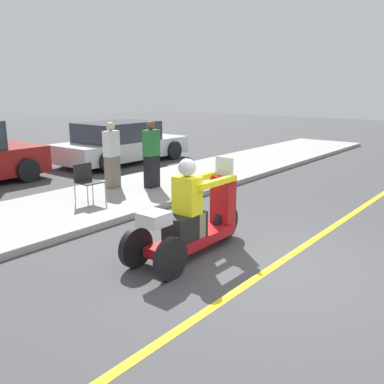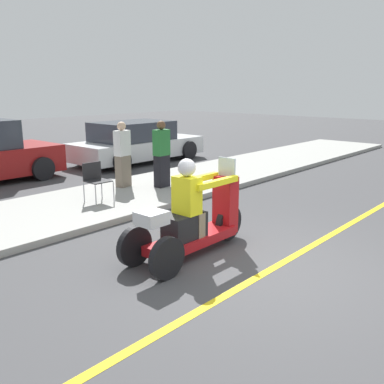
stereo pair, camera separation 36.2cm
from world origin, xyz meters
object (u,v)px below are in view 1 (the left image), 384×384
spectator_by_tree (112,156)px  folding_chair_curbside (87,179)px  parked_car_lot_right (121,143)px  spectator_end_of_line (151,156)px  motorcycle_trike (192,221)px

spectator_by_tree → folding_chair_curbside: bearing=-152.5°
folding_chair_curbside → parked_car_lot_right: bearing=40.4°
spectator_end_of_line → motorcycle_trike: bearing=-127.7°
folding_chair_curbside → parked_car_lot_right: size_ratio=0.18×
parked_car_lot_right → spectator_by_tree: bearing=-135.2°
motorcycle_trike → spectator_end_of_line: (2.51, 3.24, 0.36)m
spectator_by_tree → parked_car_lot_right: size_ratio=0.34×
parked_car_lot_right → folding_chair_curbside: bearing=-139.6°
spectator_end_of_line → folding_chair_curbside: (-1.88, 0.05, -0.26)m
motorcycle_trike → parked_car_lot_right: 8.49m
spectator_end_of_line → folding_chair_curbside: size_ratio=1.94×
motorcycle_trike → spectator_end_of_line: bearing=52.3°
motorcycle_trike → spectator_by_tree: 4.41m
spectator_end_of_line → parked_car_lot_right: 4.41m
spectator_end_of_line → folding_chair_curbside: 1.90m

